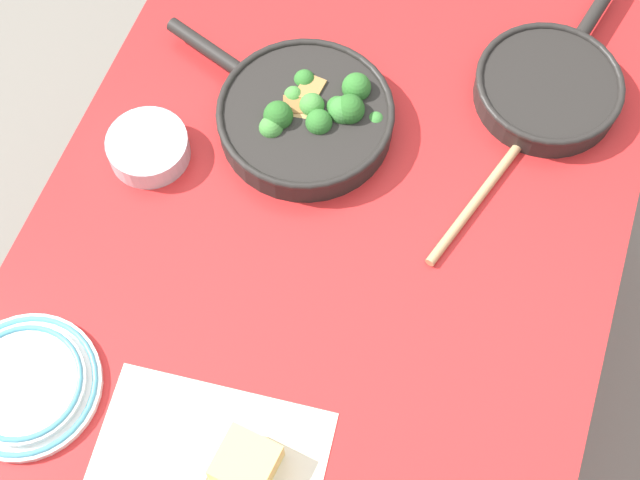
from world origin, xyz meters
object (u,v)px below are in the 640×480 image
object	(u,v)px
dinner_plate_stack	(24,385)
skillet_eggs	(549,87)
skillet_broccoli	(306,115)
cheese_block	(246,464)
prep_bowl_steel	(148,148)
wooden_spoon	(513,153)

from	to	relation	value
dinner_plate_stack	skillet_eggs	bearing A→B (deg)	-38.73
skillet_broccoli	cheese_block	size ratio (longest dim) A/B	4.95
dinner_plate_stack	prep_bowl_steel	size ratio (longest dim) A/B	1.66
wooden_spoon	dinner_plate_stack	distance (m)	0.80
skillet_broccoli	wooden_spoon	distance (m)	0.33
wooden_spoon	dinner_plate_stack	size ratio (longest dim) A/B	1.77
wooden_spoon	dinner_plate_stack	xyz separation A→B (m)	(-0.59, 0.55, 0.01)
cheese_block	skillet_eggs	bearing A→B (deg)	-18.75
skillet_eggs	dinner_plate_stack	size ratio (longest dim) A/B	1.74
skillet_eggs	cheese_block	xyz separation A→B (m)	(-0.72, 0.24, 0.00)
skillet_broccoli	cheese_block	bearing A→B (deg)	121.10
skillet_broccoli	prep_bowl_steel	xyz separation A→B (m)	(-0.13, 0.21, -0.01)
skillet_eggs	prep_bowl_steel	distance (m)	0.64
skillet_broccoli	dinner_plate_stack	distance (m)	0.58
skillet_eggs	wooden_spoon	world-z (taller)	skillet_eggs
cheese_block	wooden_spoon	bearing A→B (deg)	-20.39
wooden_spoon	cheese_block	size ratio (longest dim) A/B	4.47
skillet_eggs	cheese_block	world-z (taller)	cheese_block
cheese_block	dinner_plate_stack	world-z (taller)	cheese_block
dinner_plate_stack	prep_bowl_steel	distance (m)	0.40
skillet_eggs	wooden_spoon	size ratio (longest dim) A/B	0.99
wooden_spoon	prep_bowl_steel	size ratio (longest dim) A/B	2.94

